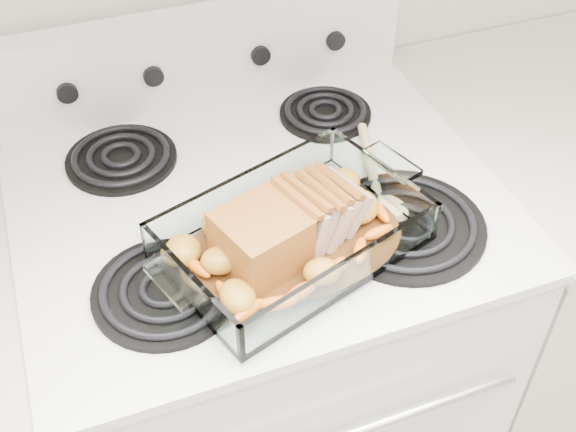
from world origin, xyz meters
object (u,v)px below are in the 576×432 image
object	(u,v)px
electric_range	(263,356)
counter_right	(533,277)
pork_roast	(278,227)
baking_dish	(293,239)

from	to	relation	value
electric_range	counter_right	world-z (taller)	electric_range
electric_range	pork_roast	bearing A→B (deg)	-95.68
electric_range	pork_roast	distance (m)	0.53
counter_right	pork_roast	distance (m)	0.87
pork_roast	counter_right	bearing A→B (deg)	-3.48
counter_right	baking_dish	world-z (taller)	baking_dish
electric_range	counter_right	distance (m)	0.67
counter_right	baking_dish	size ratio (longest dim) A/B	2.55
electric_range	baking_dish	distance (m)	0.50
electric_range	baking_dish	world-z (taller)	electric_range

